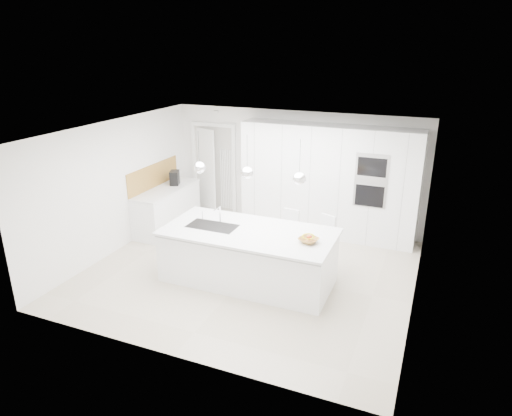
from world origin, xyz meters
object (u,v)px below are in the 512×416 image
at_px(island_base, 248,258).
at_px(fruit_bowl, 308,240).
at_px(bar_stool_left, 289,236).
at_px(espresso_machine, 175,178).
at_px(bar_stool_right, 325,244).

height_order(island_base, fruit_bowl, fruit_bowl).
bearing_deg(island_base, bar_stool_left, 68.73).
distance_m(island_base, espresso_machine, 3.18).
distance_m(espresso_machine, bar_stool_left, 3.09).
relative_size(espresso_machine, bar_stool_right, 0.31).
relative_size(island_base, bar_stool_right, 2.86).
height_order(fruit_bowl, bar_stool_right, bar_stool_right).
bearing_deg(bar_stool_right, espresso_machine, -172.32).
xyz_separation_m(bar_stool_left, bar_stool_right, (0.70, -0.08, 0.01)).
distance_m(island_base, bar_stool_left, 1.07).
bearing_deg(fruit_bowl, bar_stool_right, 87.19).
relative_size(espresso_machine, bar_stool_left, 0.31).
distance_m(island_base, bar_stool_right, 1.42).
relative_size(fruit_bowl, bar_stool_right, 0.30).
bearing_deg(island_base, bar_stool_right, 40.11).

